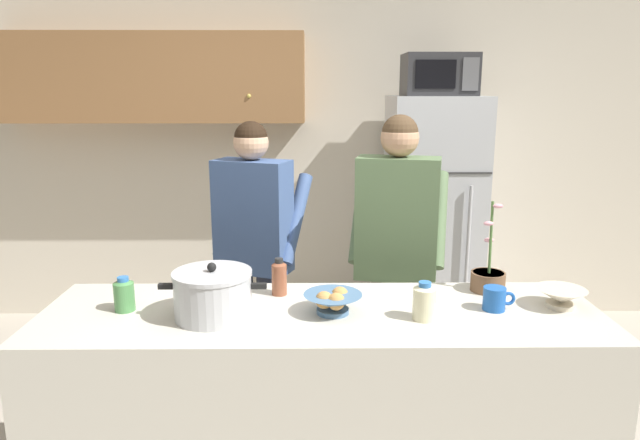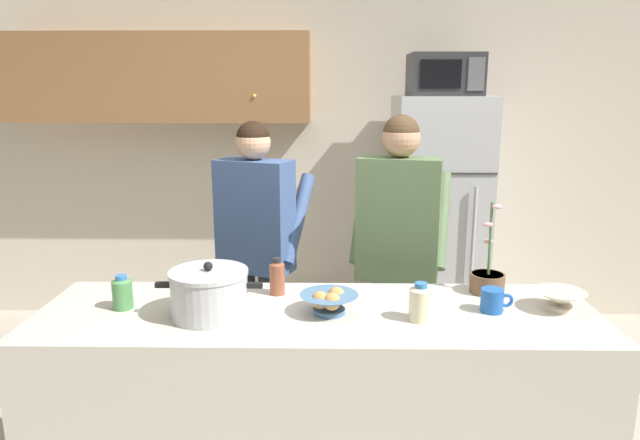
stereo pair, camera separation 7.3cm
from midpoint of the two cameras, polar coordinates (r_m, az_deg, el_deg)
name	(u,v)px [view 2 (the right image)]	position (r m, az deg, el deg)	size (l,w,h in m)	color
back_wall_unit	(292,139)	(4.44, -2.30, 8.06)	(6.00, 0.48, 2.60)	beige
kitchen_island	(318,413)	(2.54, 0.65, -18.72)	(2.26, 0.68, 0.92)	beige
refrigerator	(437,220)	(4.20, 12.08, 0.00)	(0.64, 0.68, 1.75)	#B7BABF
microwave	(445,75)	(4.07, 12.84, 13.95)	(0.48, 0.37, 0.28)	#2D2D30
person_near_pot	(256,232)	(3.22, -5.74, -1.17)	(0.59, 0.54, 1.63)	#33384C
person_by_sink	(398,235)	(3.03, 8.48, -1.50)	(0.58, 0.50, 1.67)	#726656
cooking_pot	(209,293)	(2.29, -10.08, -7.20)	(0.42, 0.31, 0.22)	silver
coffee_mug	(493,300)	(2.42, 17.68, -7.64)	(0.13, 0.09, 0.10)	#1E59B2
bread_bowl	(329,302)	(2.29, 1.83, -8.14)	(0.23, 0.23, 0.10)	#4C7299
empty_bowl	(560,299)	(2.54, 23.57, -7.23)	(0.20, 0.20, 0.08)	beige
bottle_near_edge	(277,276)	(2.49, -3.46, -5.64)	(0.07, 0.07, 0.16)	brown
bottle_mid_counter	(122,292)	(2.46, -18.31, -6.85)	(0.08, 0.08, 0.14)	#4C8C4C
bottle_far_corner	(420,302)	(2.26, 10.89, -8.04)	(0.09, 0.09, 0.15)	beige
potted_orchid	(487,279)	(2.63, 17.11, -5.69)	(0.15, 0.15, 0.40)	brown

